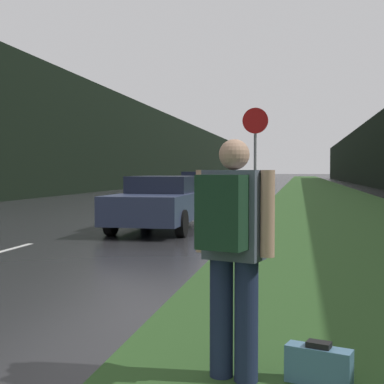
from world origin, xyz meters
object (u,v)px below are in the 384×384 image
Objects in this scene: car_passing_far at (231,187)px; hitchhiker_with_backpack at (232,244)px; car_oncoming at (195,182)px; stop_sign at (255,156)px; suitcase at (319,366)px.

hitchhiker_with_backpack is at bearing 97.25° from car_passing_far.
car_passing_far is at bearing -69.51° from car_oncoming.
stop_sign is at bearing 111.05° from hitchhiker_with_backpack.
car_passing_far is 1.15× the size of car_oncoming.
hitchhiker_with_backpack is 0.36× the size of car_passing_far.
car_passing_far is (-2.37, 13.72, -1.20)m from stop_sign.
hitchhiker_with_backpack is (0.65, -9.98, -0.89)m from stop_sign.
car_oncoming is at bearing 119.83° from suitcase.
stop_sign is 13.97m from car_passing_far.
car_passing_far is (-3.62, 23.65, 0.54)m from suitcase.
suitcase is (0.61, 0.05, -0.85)m from hitchhiker_with_backpack.
stop_sign reaches higher than car_oncoming.
hitchhiker_with_backpack is 0.42× the size of car_oncoming.
stop_sign reaches higher than suitcase.
hitchhiker_with_backpack reaches higher than suitcase.
hitchhiker_with_backpack is at bearing -158.02° from suitcase.
suitcase is at bearing -77.49° from car_oncoming.
hitchhiker_with_backpack reaches higher than car_oncoming.
suitcase is at bearing -82.78° from stop_sign.
suitcase is 35.20m from car_oncoming.
car_passing_far is 11.43m from car_oncoming.
suitcase is at bearing 21.98° from hitchhiker_with_backpack.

